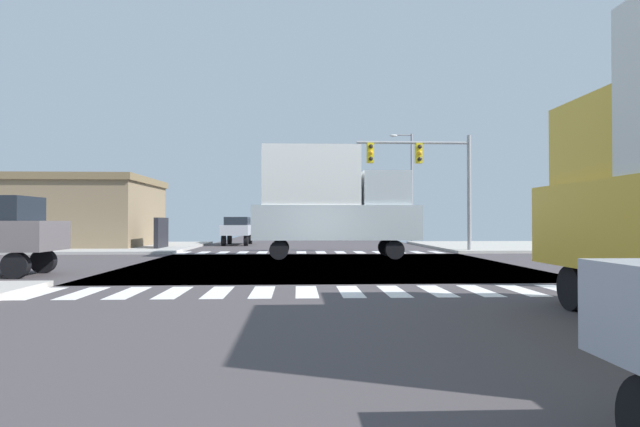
% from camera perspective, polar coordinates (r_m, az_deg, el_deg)
% --- Properties ---
extents(ground, '(90.00, 90.00, 0.05)m').
position_cam_1_polar(ground, '(19.09, 0.36, -5.77)').
color(ground, '#453F42').
extents(sidewalk_corner_ne, '(12.00, 12.00, 0.14)m').
position_cam_1_polar(sidewalk_corner_ne, '(34.03, 21.72, -3.38)').
color(sidewalk_corner_ne, '#B2ADA3').
rests_on(sidewalk_corner_ne, ground).
extents(sidewalk_corner_nw, '(12.00, 12.00, 0.14)m').
position_cam_1_polar(sidewalk_corner_nw, '(33.28, -23.79, -3.43)').
color(sidewalk_corner_nw, '#ABA7A3').
rests_on(sidewalk_corner_nw, ground).
extents(crosswalk_near, '(13.50, 2.00, 0.01)m').
position_cam_1_polar(crosswalk_near, '(11.82, 0.95, -8.67)').
color(crosswalk_near, white).
rests_on(crosswalk_near, ground).
extents(crosswalk_far, '(13.50, 2.00, 0.01)m').
position_cam_1_polar(crosswalk_far, '(26.35, -1.00, -4.34)').
color(crosswalk_far, white).
rests_on(crosswalk_far, ground).
extents(traffic_signal_mast, '(5.90, 0.55, 6.02)m').
position_cam_1_polar(traffic_signal_mast, '(26.83, 11.54, 5.20)').
color(traffic_signal_mast, gray).
rests_on(traffic_signal_mast, ground).
extents(street_lamp, '(1.78, 0.32, 8.29)m').
position_cam_1_polar(street_lamp, '(39.82, 9.83, 3.96)').
color(street_lamp, gray).
rests_on(street_lamp, ground).
extents(bank_building, '(15.39, 8.07, 4.23)m').
position_cam_1_polar(bank_building, '(35.41, -29.11, 0.09)').
color(bank_building, '#836E52').
rests_on(bank_building, ground).
extents(sedan_nearside_1, '(1.80, 4.30, 1.88)m').
position_cam_1_polar(sedan_nearside_1, '(53.26, -3.67, -1.37)').
color(sedan_nearside_1, black).
rests_on(sedan_nearside_1, ground).
extents(box_truck_queued_1, '(7.20, 2.40, 4.85)m').
position_cam_1_polar(box_truck_queued_1, '(22.56, 1.15, 1.58)').
color(box_truck_queued_1, black).
rests_on(box_truck_queued_1, ground).
extents(sedan_leading_3, '(1.80, 4.30, 1.88)m').
position_cam_1_polar(sedan_leading_3, '(35.10, -9.16, -1.64)').
color(sedan_leading_3, black).
rests_on(sedan_leading_3, ground).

